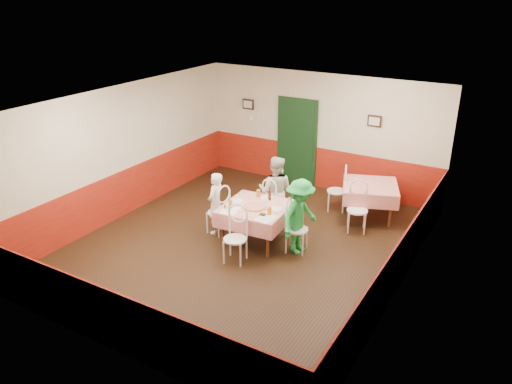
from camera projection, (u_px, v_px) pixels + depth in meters
The scene contains 39 objects.
floor at pixel (245, 244), 9.70m from camera, with size 7.00×7.00×0.00m, color black.
ceiling at pixel (243, 102), 8.61m from camera, with size 7.00×7.00×0.00m, color white.
back_wall at pixel (321, 132), 11.94m from camera, with size 6.00×0.10×2.80m, color beige.
front_wall at pixel (100, 262), 6.38m from camera, with size 6.00×0.10×2.80m, color beige.
left_wall at pixel (124, 151), 10.56m from camera, with size 0.10×7.00×2.80m, color beige.
right_wall at pixel (408, 212), 7.76m from camera, with size 0.10×7.00×2.80m, color beige.
wainscot_back at pixel (319, 167), 12.28m from camera, with size 6.00×0.03×1.00m, color maroon.
wainscot_front at pixel (109, 320), 6.74m from camera, with size 6.00×0.03×1.00m, color maroon.
wainscot_left at pixel (128, 191), 10.90m from camera, with size 0.03×7.00×1.00m, color maroon.
wainscot_right at pixel (400, 262), 8.12m from camera, with size 0.03×7.00×1.00m, color maroon.
door at pixel (297, 143), 12.32m from camera, with size 0.96×0.06×2.10m, color black.
picture_left at pixel (248, 104), 12.66m from camera, with size 0.32×0.03×0.26m, color black.
picture_right at pixel (374, 121), 11.12m from camera, with size 0.32×0.03×0.26m, color black.
thermostat at pixel (252, 118), 12.75m from camera, with size 0.10×0.03×0.10m, color white.
main_table at pixel (256, 224), 9.68m from camera, with size 1.22×1.22×0.77m, color red.
second_table at pixel (369, 201), 10.69m from camera, with size 1.12×1.12×0.77m, color red.
chair_left at pixel (218, 212), 10.00m from camera, with size 0.42×0.42×0.90m, color white, non-canonical shape.
chair_right at pixel (297, 229), 9.30m from camera, with size 0.42×0.42×0.90m, color white, non-canonical shape.
chair_far at pixel (274, 204), 10.35m from camera, with size 0.42×0.42×0.90m, color white, non-canonical shape.
chair_near at pixel (235, 239), 8.95m from camera, with size 0.42×0.42×0.90m, color white, non-canonical shape.
chair_second_a at pixel (337, 191), 11.01m from camera, with size 0.42×0.42×0.90m, color white, non-canonical shape.
chair_second_b at pixel (357, 211), 10.07m from camera, with size 0.42×0.42×0.90m, color white, non-canonical shape.
pizza at pixel (255, 207), 9.46m from camera, with size 0.41×0.41×0.03m, color #B74723.
plate_left at pixel (237, 201), 9.73m from camera, with size 0.25×0.25×0.01m, color white.
plate_right at pixel (275, 209), 9.38m from camera, with size 0.25×0.25×0.01m, color white.
plate_far at pixel (267, 198), 9.87m from camera, with size 0.25×0.25×0.01m, color white.
glass_a at pixel (230, 204), 9.45m from camera, with size 0.08×0.08×0.14m, color #BF7219.
glass_b at pixel (269, 211), 9.15m from camera, with size 0.08×0.08×0.14m, color #BF7219.
glass_c at pixel (258, 193), 9.91m from camera, with size 0.08×0.08×0.15m, color #BF7219.
beer_bottle at pixel (270, 195), 9.75m from camera, with size 0.06×0.06×0.22m, color #381C0A.
shaker_a at pixel (227, 208), 9.35m from camera, with size 0.04×0.04×0.09m, color silver.
shaker_b at pixel (229, 210), 9.26m from camera, with size 0.04×0.04×0.09m, color silver.
shaker_c at pixel (225, 206), 9.41m from camera, with size 0.04×0.04×0.09m, color #B23319.
menu_left at pixel (230, 210), 9.35m from camera, with size 0.30×0.40×0.00m, color white.
menu_right at pixel (267, 218), 9.04m from camera, with size 0.30×0.40×0.00m, color white.
wallet at pixel (263, 214), 9.15m from camera, with size 0.11×0.09×0.02m, color black.
diner_left at pixel (216, 203), 9.94m from camera, with size 0.47×0.31×1.28m, color gray.
diner_far at pixel (275, 191), 10.28m from camera, with size 0.72×0.56×1.48m, color gray.
diner_right at pixel (300, 217), 9.18m from camera, with size 0.94×0.54×1.45m, color gray.
Camera 1 is at (4.52, -7.26, 4.71)m, focal length 35.00 mm.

